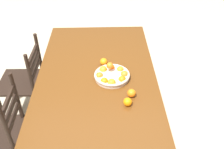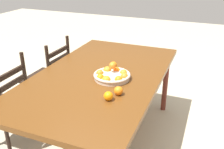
% 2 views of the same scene
% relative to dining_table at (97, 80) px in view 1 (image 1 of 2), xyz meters
% --- Properties ---
extents(ground_plane, '(12.00, 12.00, 0.00)m').
position_rel_dining_table_xyz_m(ground_plane, '(0.00, 0.00, -0.71)').
color(ground_plane, '#BBB093').
extents(dining_table, '(1.88, 1.08, 0.77)m').
position_rel_dining_table_xyz_m(dining_table, '(0.00, 0.00, 0.00)').
color(dining_table, '#5A3212').
rests_on(dining_table, ground).
extents(chair_near_window, '(0.41, 0.41, 0.94)m').
position_rel_dining_table_xyz_m(chair_near_window, '(-0.36, 0.82, -0.26)').
color(chair_near_window, black).
rests_on(chair_near_window, ground).
extents(chair_by_cabinet, '(0.46, 0.46, 0.92)m').
position_rel_dining_table_xyz_m(chair_by_cabinet, '(0.32, 0.79, -0.25)').
color(chair_by_cabinet, black).
rests_on(chair_by_cabinet, ground).
extents(fruit_bowl, '(0.32, 0.32, 0.13)m').
position_rel_dining_table_xyz_m(fruit_bowl, '(-0.06, -0.14, 0.09)').
color(fruit_bowl, beige).
rests_on(fruit_bowl, dining_table).
extents(orange_loose_0, '(0.07, 0.07, 0.07)m').
position_rel_dining_table_xyz_m(orange_loose_0, '(0.15, -0.07, 0.10)').
color(orange_loose_0, orange).
rests_on(orange_loose_0, dining_table).
extents(orange_loose_1, '(0.07, 0.07, 0.07)m').
position_rel_dining_table_xyz_m(orange_loose_1, '(-0.30, -0.29, 0.10)').
color(orange_loose_1, orange).
rests_on(orange_loose_1, dining_table).
extents(orange_loose_2, '(0.07, 0.07, 0.07)m').
position_rel_dining_table_xyz_m(orange_loose_2, '(-0.41, -0.25, 0.10)').
color(orange_loose_2, orange).
rests_on(orange_loose_2, dining_table).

